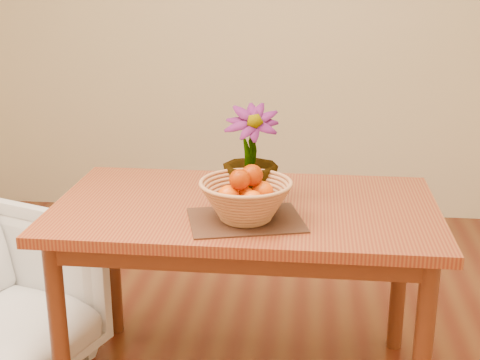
# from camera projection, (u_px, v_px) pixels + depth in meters

# --- Properties ---
(wall_back) EXTENTS (4.00, 0.02, 2.70)m
(wall_back) POSITION_uv_depth(u_px,v_px,m) (278.00, 5.00, 4.11)
(wall_back) COLOR beige
(wall_back) RESTS_ON floor
(table) EXTENTS (1.40, 0.80, 0.75)m
(table) POSITION_uv_depth(u_px,v_px,m) (245.00, 226.00, 2.47)
(table) COLOR brown
(table) RESTS_ON floor
(placemat) EXTENTS (0.44, 0.38, 0.01)m
(placemat) POSITION_uv_depth(u_px,v_px,m) (246.00, 220.00, 2.28)
(placemat) COLOR #3E2216
(placemat) RESTS_ON table
(wicker_basket) EXTENTS (0.32, 0.32, 0.13)m
(wicker_basket) POSITION_uv_depth(u_px,v_px,m) (246.00, 202.00, 2.26)
(wicker_basket) COLOR #AA7047
(wicker_basket) RESTS_ON placemat
(orange_pile) EXTENTS (0.18, 0.18, 0.13)m
(orange_pile) POSITION_uv_depth(u_px,v_px,m) (246.00, 186.00, 2.25)
(orange_pile) COLOR #FD5304
(orange_pile) RESTS_ON wicker_basket
(potted_plant) EXTENTS (0.22, 0.22, 0.36)m
(potted_plant) POSITION_uv_depth(u_px,v_px,m) (251.00, 155.00, 2.40)
(potted_plant) COLOR #164C15
(potted_plant) RESTS_ON table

